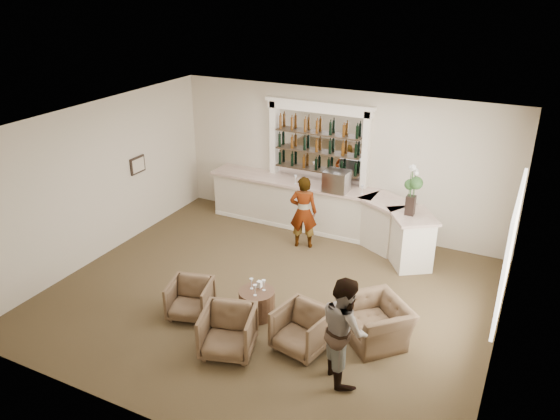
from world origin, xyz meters
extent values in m
plane|color=brown|center=(0.00, 0.00, 0.00)|extent=(8.00, 8.00, 0.00)
cube|color=beige|center=(0.00, 3.50, 1.65)|extent=(8.00, 0.04, 3.30)
cube|color=beige|center=(-4.00, 0.00, 1.65)|extent=(0.04, 7.00, 3.30)
cube|color=beige|center=(4.00, 0.00, 1.65)|extent=(0.04, 7.00, 3.30)
cube|color=silver|center=(0.00, 0.00, 3.30)|extent=(8.00, 7.00, 0.04)
cube|color=white|center=(3.97, 0.50, 1.70)|extent=(0.05, 2.40, 1.90)
cube|color=black|center=(-3.97, 1.20, 1.65)|extent=(0.04, 0.46, 0.38)
cube|color=beige|center=(-3.94, 1.20, 1.65)|extent=(0.01, 0.38, 0.30)
cube|color=silver|center=(-1.00, 3.15, 0.54)|extent=(4.00, 0.70, 1.08)
cube|color=beige|center=(-1.00, 3.13, 1.11)|extent=(4.10, 0.82, 0.06)
cube|color=silver|center=(1.35, 2.92, 0.54)|extent=(1.12, 1.04, 1.08)
cube|color=beige|center=(1.35, 2.90, 1.11)|extent=(1.27, 1.19, 0.06)
cube|color=silver|center=(2.05, 2.40, 0.54)|extent=(1.08, 1.14, 1.08)
cube|color=beige|center=(2.05, 2.38, 1.11)|extent=(1.24, 1.29, 0.06)
cube|color=white|center=(-1.00, 2.82, 0.05)|extent=(4.00, 0.06, 0.10)
cube|color=white|center=(-0.50, 3.48, 1.95)|extent=(2.15, 0.02, 1.65)
cube|color=white|center=(-1.65, 3.42, 1.45)|extent=(0.14, 0.16, 2.90)
cube|color=white|center=(0.65, 3.42, 1.45)|extent=(0.14, 0.16, 2.90)
cube|color=white|center=(-0.50, 3.42, 2.84)|extent=(2.52, 0.16, 0.18)
cube|color=white|center=(-0.50, 3.42, 2.96)|extent=(2.64, 0.20, 0.08)
cube|color=#312518|center=(-0.50, 3.37, 1.38)|extent=(2.05, 0.20, 0.03)
cube|color=#312518|center=(-0.50, 3.37, 1.82)|extent=(2.05, 0.20, 0.03)
cube|color=#312518|center=(-0.50, 3.37, 2.26)|extent=(2.05, 0.20, 0.03)
cylinder|color=#503522|center=(0.10, -0.66, 0.25)|extent=(0.64, 0.64, 0.50)
imported|color=gray|center=(-0.29, 2.17, 0.83)|extent=(0.69, 0.56, 1.65)
imported|color=gray|center=(2.01, -1.48, 0.85)|extent=(1.02, 1.04, 1.70)
imported|color=brown|center=(-0.97, -1.18, 0.34)|extent=(0.89, 0.91, 0.68)
imported|color=brown|center=(0.17, -1.76, 0.38)|extent=(1.03, 1.04, 0.77)
imported|color=brown|center=(1.20, -1.17, 0.37)|extent=(0.93, 0.95, 0.74)
imported|color=brown|center=(2.20, -0.40, 0.35)|extent=(1.42, 1.41, 0.69)
cube|color=#ABABAF|center=(0.18, 2.93, 1.38)|extent=(0.54, 0.46, 0.47)
cube|color=black|center=(1.98, 2.38, 1.34)|extent=(0.18, 0.18, 0.40)
cube|color=white|center=(0.08, -0.52, 0.56)|extent=(0.08, 0.08, 0.12)
camera|label=1|loc=(4.12, -7.83, 5.64)|focal=35.00mm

